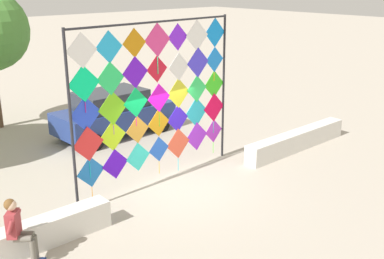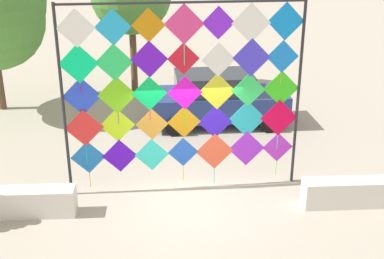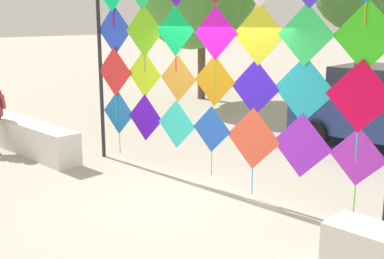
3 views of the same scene
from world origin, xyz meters
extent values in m
plane|color=#ADA393|center=(0.00, 0.00, 0.00)|extent=(120.00, 120.00, 0.00)
cylinder|color=#232328|center=(-2.78, 0.50, 2.23)|extent=(0.07, 0.07, 4.46)
cylinder|color=#232328|center=(2.59, 0.86, 2.23)|extent=(0.07, 0.07, 4.46)
cylinder|color=#232328|center=(-0.10, 0.68, 4.41)|extent=(5.38, 0.42, 0.06)
cube|color=blue|center=(-2.34, 0.55, 0.92)|extent=(0.81, 0.07, 0.81)
cylinder|color=orange|center=(-2.34, 0.56, 0.33)|extent=(0.02, 0.02, 0.37)
cube|color=#4D0DD8|center=(-1.61, 0.58, 0.93)|extent=(0.82, 0.07, 0.82)
cube|color=#31E1D5|center=(-0.86, 0.62, 0.92)|extent=(0.81, 0.07, 0.81)
cube|color=blue|center=(-0.12, 0.67, 0.94)|extent=(0.73, 0.06, 0.73)
cylinder|color=gold|center=(-0.12, 0.68, 0.39)|extent=(0.02, 0.02, 0.38)
cube|color=#F85639|center=(0.63, 0.73, 0.92)|extent=(0.92, 0.07, 0.92)
cylinder|color=#16C6E5|center=(0.63, 0.74, 0.26)|extent=(0.02, 0.02, 0.39)
cube|color=#9E2AE8|center=(1.41, 0.79, 0.94)|extent=(0.89, 0.07, 0.89)
cube|color=#B72FD6|center=(2.18, 0.85, 0.93)|extent=(0.76, 0.06, 0.76)
cylinder|color=#3DE516|center=(2.18, 0.86, 0.37)|extent=(0.02, 0.02, 0.36)
cube|color=red|center=(-2.37, 0.52, 1.67)|extent=(0.89, 0.07, 0.89)
cylinder|color=#16E5E4|center=(-2.37, 0.53, 1.00)|extent=(0.02, 0.02, 0.45)
cube|color=#BCEF1B|center=(-1.63, 0.60, 1.69)|extent=(0.80, 0.07, 0.81)
cube|color=gold|center=(-0.84, 0.64, 1.67)|extent=(0.76, 0.06, 0.76)
cube|color=orange|center=(-0.09, 0.69, 1.70)|extent=(0.77, 0.06, 0.78)
cube|color=#381BE2|center=(0.64, 0.74, 1.66)|extent=(0.81, 0.07, 0.81)
cube|color=#22B1CF|center=(1.40, 0.80, 1.70)|extent=(0.90, 0.07, 0.90)
cube|color=#E8053E|center=(2.16, 0.83, 1.70)|extent=(0.90, 0.07, 0.90)
cylinder|color=#16E5B1|center=(2.16, 0.84, 1.06)|extent=(0.02, 0.02, 0.37)
cube|color=blue|center=(-2.37, 0.55, 2.41)|extent=(0.87, 0.07, 0.87)
cube|color=#70D518|center=(-1.59, 0.58, 2.41)|extent=(0.87, 0.07, 0.88)
cylinder|color=#8416E5|center=(-1.59, 0.59, 1.85)|extent=(0.02, 0.02, 0.25)
cube|color=#0BCE60|center=(-0.87, 0.62, 2.43)|extent=(0.79, 0.07, 0.79)
cylinder|color=#E5168B|center=(-0.87, 0.63, 1.91)|extent=(0.02, 0.02, 0.24)
cube|color=#EE12DC|center=(-0.07, 0.68, 2.41)|extent=(0.79, 0.07, 0.79)
cylinder|color=#16E527|center=(-0.07, 0.69, 1.80)|extent=(0.02, 0.02, 0.42)
cube|color=yellow|center=(0.67, 0.75, 2.40)|extent=(0.86, 0.07, 0.86)
cube|color=#2EDA62|center=(1.39, 0.77, 2.42)|extent=(0.80, 0.07, 0.80)
cube|color=#34D61D|center=(2.17, 0.85, 2.42)|extent=(0.85, 0.07, 0.85)
cube|color=#06F28C|center=(-2.37, 0.51, 3.16)|extent=(0.88, 0.07, 0.88)
cylinder|color=#E51670|center=(-2.37, 0.52, 2.59)|extent=(0.02, 0.02, 0.26)
cube|color=#26DD67|center=(-1.62, 0.58, 3.16)|extent=(0.84, 0.07, 0.84)
cylinder|color=#E5169B|center=(-1.62, 0.59, 2.54)|extent=(0.02, 0.02, 0.40)
cube|color=#6011D9|center=(-0.85, 0.62, 3.21)|extent=(0.83, 0.07, 0.83)
cylinder|color=#94E516|center=(-0.85, 0.63, 2.57)|extent=(0.02, 0.02, 0.45)
cube|color=red|center=(-0.10, 0.70, 3.19)|extent=(0.72, 0.06, 0.72)
cube|color=white|center=(0.68, 0.73, 3.16)|extent=(0.79, 0.06, 0.79)
cube|color=#4035E8|center=(1.43, 0.77, 3.18)|extent=(0.88, 0.07, 0.88)
cylinder|color=yellow|center=(1.43, 0.78, 2.50)|extent=(0.02, 0.02, 0.48)
cube|color=#167BEB|center=(2.15, 0.82, 3.18)|extent=(0.76, 0.06, 0.76)
cylinder|color=orange|center=(2.15, 0.83, 2.67)|extent=(0.02, 0.02, 0.26)
cube|color=white|center=(-2.36, 0.51, 3.92)|extent=(0.83, 0.07, 0.83)
cylinder|color=#16E522|center=(-2.37, 0.52, 3.35)|extent=(0.02, 0.02, 0.32)
cube|color=#1FABF0|center=(-1.60, 0.59, 3.92)|extent=(0.79, 0.06, 0.79)
cube|color=orange|center=(-0.84, 0.62, 3.95)|extent=(0.74, 0.06, 0.74)
cube|color=#E53686|center=(-0.08, 0.68, 3.96)|extent=(0.89, 0.07, 0.89)
cylinder|color=#16E587|center=(-0.08, 0.69, 3.28)|extent=(0.02, 0.02, 0.46)
cube|color=#7B1EF5|center=(0.67, 0.75, 3.96)|extent=(0.73, 0.06, 0.74)
cube|color=white|center=(1.39, 0.77, 3.95)|extent=(0.88, 0.07, 0.88)
cylinder|color=red|center=(1.39, 0.78, 3.34)|extent=(0.02, 0.02, 0.34)
cube|color=#0E84ED|center=(2.18, 0.85, 3.96)|extent=(0.85, 0.07, 0.85)
cylinder|color=orange|center=(2.17, 0.86, 3.37)|extent=(0.02, 0.02, 0.33)
cube|color=navy|center=(1.18, 4.98, 0.67)|extent=(4.36, 2.00, 0.77)
cube|color=#282D38|center=(1.03, 4.97, 1.36)|extent=(2.46, 1.71, 0.61)
cylinder|color=black|center=(2.61, 5.95, 0.29)|extent=(0.58, 0.25, 0.57)
cylinder|color=black|center=(2.68, 4.11, 0.29)|extent=(0.58, 0.25, 0.57)
cylinder|color=black|center=(-0.31, 5.85, 0.29)|extent=(0.58, 0.25, 0.57)
cylinder|color=black|center=(-0.25, 4.00, 0.29)|extent=(0.58, 0.25, 0.57)
cylinder|color=brown|center=(-1.66, 8.70, 1.39)|extent=(0.25, 0.25, 2.79)
camera|label=1|loc=(-7.56, -9.09, 5.49)|focal=43.81mm
camera|label=2|loc=(-0.56, -10.21, 5.87)|focal=47.21mm
camera|label=3|loc=(4.80, -4.77, 2.63)|focal=45.48mm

